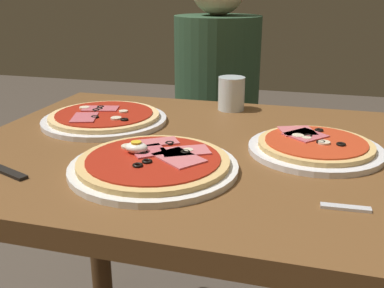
# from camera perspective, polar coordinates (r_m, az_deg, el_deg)

# --- Properties ---
(dining_table) EXTENTS (1.17, 0.78, 0.76)m
(dining_table) POSITION_cam_1_polar(r_m,az_deg,el_deg) (0.99, 5.63, -7.40)
(dining_table) COLOR brown
(dining_table) RESTS_ON ground
(pizza_foreground) EXTENTS (0.31, 0.31, 0.05)m
(pizza_foreground) POSITION_cam_1_polar(r_m,az_deg,el_deg) (0.83, -4.92, -2.54)
(pizza_foreground) COLOR white
(pizza_foreground) RESTS_ON dining_table
(pizza_across_left) EXTENTS (0.27, 0.27, 0.03)m
(pizza_across_left) POSITION_cam_1_polar(r_m,az_deg,el_deg) (0.95, 15.47, -0.33)
(pizza_across_left) COLOR white
(pizza_across_left) RESTS_ON dining_table
(pizza_across_right) EXTENTS (0.31, 0.31, 0.03)m
(pizza_across_right) POSITION_cam_1_polar(r_m,az_deg,el_deg) (1.14, -11.15, 3.30)
(pizza_across_right) COLOR white
(pizza_across_right) RESTS_ON dining_table
(water_glass_far) EXTENTS (0.07, 0.07, 0.09)m
(water_glass_far) POSITION_cam_1_polar(r_m,az_deg,el_deg) (1.23, 5.06, 6.18)
(water_glass_far) COLOR silver
(water_glass_far) RESTS_ON dining_table
(fork) EXTENTS (0.16, 0.02, 0.00)m
(fork) POSITION_cam_1_polar(r_m,az_deg,el_deg) (0.73, 21.31, -7.83)
(fork) COLOR silver
(fork) RESTS_ON dining_table
(diner_person) EXTENTS (0.32, 0.32, 1.18)m
(diner_person) POSITION_cam_1_polar(r_m,az_deg,el_deg) (1.75, 3.09, 2.25)
(diner_person) COLOR black
(diner_person) RESTS_ON ground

